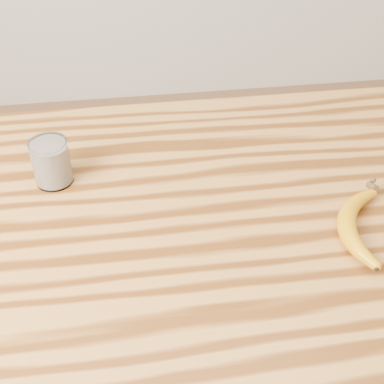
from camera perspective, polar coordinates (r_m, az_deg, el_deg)
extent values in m
cube|color=#A76E2F|center=(1.04, 1.58, -2.47)|extent=(1.20, 0.80, 0.04)
cylinder|color=brown|center=(1.64, -19.82, -7.58)|extent=(0.06, 0.06, 0.86)
cylinder|color=brown|center=(1.73, 17.52, -4.09)|extent=(0.06, 0.06, 0.86)
cylinder|color=white|center=(1.10, -14.78, 3.11)|extent=(0.08, 0.08, 0.09)
torus|color=white|center=(1.07, -15.19, 5.08)|extent=(0.08, 0.08, 0.00)
cylinder|color=white|center=(1.10, -14.75, 2.98)|extent=(0.07, 0.07, 0.08)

